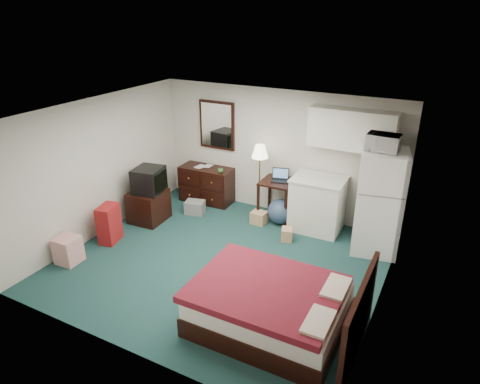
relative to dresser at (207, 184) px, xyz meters
The scene contains 25 objects.
floor 2.51m from the dresser, 52.92° to the right, with size 5.00×4.50×0.01m, color #142E2F.
ceiling 3.26m from the dresser, 52.92° to the right, with size 5.00×4.50×0.01m, color beige.
walls 2.63m from the dresser, 52.92° to the right, with size 5.01×4.51×2.50m.
mirror 1.30m from the dresser, 58.58° to the left, with size 0.80×0.06×1.00m, color white, non-canonical shape.
upper_cabinets 3.34m from the dresser, ahead, with size 1.50×0.35×0.70m, color white, non-canonical shape.
headboard 4.97m from the dresser, 37.20° to the right, with size 0.06×1.56×1.00m, color black, non-canonical shape.
dresser is the anchor object (origin of this frame).
floor_lamp 1.34m from the dresser, ahead, with size 0.32×0.32×1.48m, color gold, non-canonical shape.
desk 1.66m from the dresser, ahead, with size 0.63×0.63×0.80m, color black, non-canonical shape.
exercise_ball 1.83m from the dresser, ahead, with size 0.50×0.50×0.50m, color navy.
kitchen_counter 2.51m from the dresser, ahead, with size 0.92×0.70×1.00m, color white, non-canonical shape.
fridge 3.68m from the dresser, ahead, with size 0.74×0.74×1.80m, color white, non-canonical shape.
bed 4.12m from the dresser, 46.88° to the right, with size 1.90×1.48×0.61m, color #5D1118, non-canonical shape.
tv_stand 1.41m from the dresser, 112.24° to the right, with size 0.61×0.67×0.61m, color black, non-canonical shape.
suitcase 2.37m from the dresser, 105.39° to the right, with size 0.27×0.43×0.70m, color maroon, non-canonical shape.
retail_box 3.22m from the dresser, 103.54° to the right, with size 0.36×0.36×0.45m, color silver, non-canonical shape.
file_bin 0.69m from the dresser, 81.24° to the right, with size 0.38×0.28×0.26m, color gray, non-canonical shape.
cardboard_box_a 1.53m from the dresser, 16.39° to the right, with size 0.29×0.24×0.24m, color tan, non-canonical shape.
cardboard_box_b 2.33m from the dresser, 19.76° to the right, with size 0.19×0.23×0.23m, color tan, non-canonical shape.
laptop 1.78m from the dresser, ahead, with size 0.33×0.26×0.22m, color black, non-canonical shape.
crt_tv 1.45m from the dresser, 110.82° to the right, with size 0.52×0.56×0.48m, color black, non-canonical shape.
microwave 3.92m from the dresser, ahead, with size 0.50×0.28×0.34m, color white.
book_a 0.55m from the dresser, behind, with size 0.17×0.02×0.24m, color tan.
book_b 0.50m from the dresser, 136.20° to the left, with size 0.16×0.02×0.21m, color tan.
mug 0.61m from the dresser, 14.08° to the right, with size 0.11×0.09×0.11m, color #45863D.
Camera 1 is at (3.07, -5.20, 3.92)m, focal length 32.00 mm.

